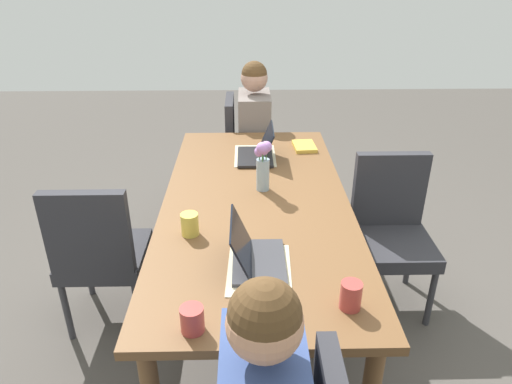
# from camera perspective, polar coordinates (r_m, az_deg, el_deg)

# --- Properties ---
(ground_plane) EXTENTS (10.00, 10.00, 0.00)m
(ground_plane) POSITION_cam_1_polar(r_m,az_deg,el_deg) (2.90, -0.00, -13.87)
(ground_plane) COLOR #4C4742
(dining_table) EXTENTS (2.10, 0.98, 0.73)m
(dining_table) POSITION_cam_1_polar(r_m,az_deg,el_deg) (2.52, -0.00, -2.46)
(dining_table) COLOR brown
(dining_table) RESTS_ON ground_plane
(chair_head_left_left_mid) EXTENTS (0.44, 0.44, 0.90)m
(chair_head_left_left_mid) POSITION_cam_1_polar(r_m,az_deg,el_deg) (3.81, -1.34, 5.45)
(chair_head_left_left_mid) COLOR #2D2D33
(chair_head_left_left_mid) RESTS_ON ground_plane
(person_head_left_left_mid) EXTENTS (0.40, 0.36, 1.19)m
(person_head_left_left_mid) POSITION_cam_1_polar(r_m,az_deg,el_deg) (3.74, -0.20, 5.51)
(person_head_left_left_mid) COLOR #2D2D33
(person_head_left_left_mid) RESTS_ON ground_plane
(chair_near_left_far) EXTENTS (0.44, 0.44, 0.90)m
(chair_near_left_far) POSITION_cam_1_polar(r_m,az_deg,el_deg) (2.63, -18.43, -6.68)
(chair_near_left_far) COLOR #2D2D33
(chair_near_left_far) RESTS_ON ground_plane
(chair_far_right_near) EXTENTS (0.44, 0.44, 0.90)m
(chair_far_right_near) POSITION_cam_1_polar(r_m,az_deg,el_deg) (2.82, 16.03, -3.93)
(chair_far_right_near) COLOR #2D2D33
(chair_far_right_near) RESTS_ON ground_plane
(flower_vase) EXTENTS (0.10, 0.09, 0.29)m
(flower_vase) POSITION_cam_1_polar(r_m,az_deg,el_deg) (2.52, 0.85, 3.74)
(flower_vase) COLOR #8EA8B7
(flower_vase) RESTS_ON dining_table
(placemat_head_right_left_near) EXTENTS (0.37, 0.27, 0.00)m
(placemat_head_right_left_near) POSITION_cam_1_polar(r_m,az_deg,el_deg) (1.97, 0.30, -9.35)
(placemat_head_right_left_near) COLOR beige
(placemat_head_right_left_near) RESTS_ON dining_table
(placemat_head_left_left_mid) EXTENTS (0.36, 0.26, 0.00)m
(placemat_head_left_left_mid) POSITION_cam_1_polar(r_m,az_deg,el_deg) (3.03, -0.12, 4.41)
(placemat_head_left_left_mid) COLOR beige
(placemat_head_left_left_mid) RESTS_ON dining_table
(laptop_head_left_left_mid) EXTENTS (0.32, 0.22, 0.20)m
(laptop_head_left_left_mid) POSITION_cam_1_polar(r_m,az_deg,el_deg) (2.98, 0.31, 4.84)
(laptop_head_left_left_mid) COLOR black
(laptop_head_left_left_mid) RESTS_ON dining_table
(laptop_head_right_left_near) EXTENTS (0.32, 0.22, 0.20)m
(laptop_head_right_left_near) POSITION_cam_1_polar(r_m,az_deg,el_deg) (1.98, -0.36, -7.71)
(laptop_head_right_left_near) COLOR #38383D
(laptop_head_right_left_near) RESTS_ON dining_table
(coffee_mug_near_left) EXTENTS (0.08, 0.08, 0.11)m
(coffee_mug_near_left) POSITION_cam_1_polar(r_m,az_deg,el_deg) (2.19, -8.03, -3.89)
(coffee_mug_near_left) COLOR #DBC64C
(coffee_mug_near_left) RESTS_ON dining_table
(coffee_mug_near_right) EXTENTS (0.08, 0.08, 0.11)m
(coffee_mug_near_right) POSITION_cam_1_polar(r_m,az_deg,el_deg) (1.79, 11.41, -12.20)
(coffee_mug_near_right) COLOR #AD3D38
(coffee_mug_near_right) RESTS_ON dining_table
(coffee_mug_centre_left) EXTENTS (0.08, 0.08, 0.10)m
(coffee_mug_centre_left) POSITION_cam_1_polar(r_m,az_deg,el_deg) (1.68, -7.74, -15.04)
(coffee_mug_centre_left) COLOR #AD3D38
(coffee_mug_centre_left) RESTS_ON dining_table
(book_red_cover) EXTENTS (0.21, 0.15, 0.02)m
(book_red_cover) POSITION_cam_1_polar(r_m,az_deg,el_deg) (3.17, 5.88, 5.53)
(book_red_cover) COLOR gold
(book_red_cover) RESTS_ON dining_table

